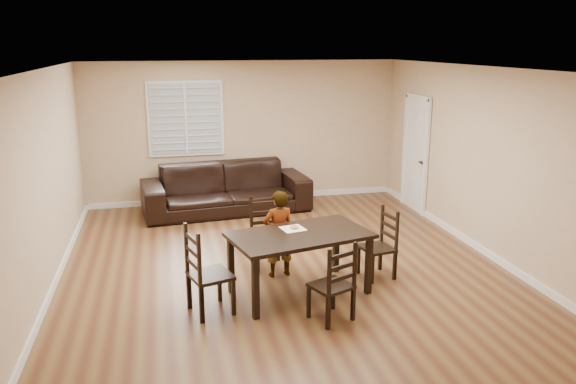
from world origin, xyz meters
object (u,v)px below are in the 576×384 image
Objects in this scene: chair_near at (266,233)px; chair_far at (338,288)px; donut at (294,227)px; sofa at (226,188)px; dining_table at (300,240)px; child at (279,234)px; chair_left at (200,275)px; chair_right at (384,245)px.

chair_near reaches higher than chair_far.
sofa reaches higher than donut.
dining_table is 0.61m from child.
chair_left is (-1.46, 0.54, 0.05)m from chair_far.
chair_far is at bearing 95.46° from child.
chair_far is 1.51m from chair_right.
child reaches higher than chair_far.
chair_left is 0.90× the size of child.
dining_table is 1.87× the size of chair_near.
child is at bearing -99.18° from chair_far.
chair_near is at bearing -90.30° from sofa.
chair_near is at bearing 103.53° from donut.
dining_table is 16.31× the size of donut.
sofa is (-0.45, 3.52, -0.37)m from donut.
sofa is at bearing -92.61° from child.
chair_far is 0.79× the size of child.
chair_left is at bearing -43.71° from chair_far.
donut reaches higher than dining_table.
sofa is at bearing 97.36° from donut.
chair_near is at bearing -87.85° from child.
chair_near reaches higher than sofa.
chair_left reaches higher than chair_right.
child is at bearing 106.34° from donut.
chair_right is 0.79× the size of child.
child reaches higher than donut.
chair_right is 8.22× the size of donut.
child is 10.40× the size of donut.
donut is 3.57m from sofa.
chair_near reaches higher than chair_right.
dining_table is 1.09m from chair_near.
chair_left reaches higher than chair_near.
chair_far reaches higher than dining_table.
chair_left is (-1.01, -1.34, 0.03)m from chair_near.
dining_table is at bearing -86.46° from chair_right.
chair_far is at bearing -86.92° from sofa.
chair_right is 1.31m from donut.
dining_table is 0.91m from chair_far.
chair_far reaches higher than donut.
sofa is at bearing -27.36° from chair_left.
chair_near is at bearing -126.77° from chair_right.
chair_left is at bearing 30.35° from child.
sofa is (-1.70, 3.42, 0.02)m from chair_right.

